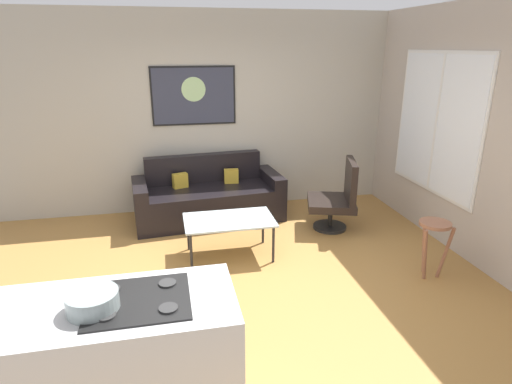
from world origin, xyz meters
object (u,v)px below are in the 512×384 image
Objects in this scene: coffee_table at (229,222)px; bar_stool at (434,235)px; wall_painting at (194,96)px; couch at (208,198)px; mixing_bowl at (93,302)px; armchair at (338,198)px.

coffee_table is 2.19m from bar_stool.
couch is at bearing -76.74° from wall_painting.
mixing_bowl is (-3.11, -1.32, 0.46)m from bar_stool.
bar_stool reaches higher than coffee_table.
mixing_bowl is at bearing -157.05° from bar_stool.
wall_painting reaches higher than coffee_table.
wall_painting reaches higher than armchair.
bar_stool is (1.99, -0.90, 0.06)m from coffee_table.
armchair is (1.51, 0.48, 0.01)m from coffee_table.
wall_painting is at bearing 97.48° from coffee_table.
armchair is 2.43m from wall_painting.
coffee_table is (0.11, -1.21, 0.13)m from couch.
armchair is 3.18× the size of mixing_bowl.
wall_painting is at bearing 76.99° from mixing_bowl.
mixing_bowl is 4.05m from wall_painting.
mixing_bowl reaches higher than coffee_table.
bar_stool is 0.53× the size of wall_painting.
couch is 2.99m from bar_stool.
wall_painting is (-0.22, 1.66, 1.24)m from coffee_table.
coffee_table is 1.08× the size of armchair.
armchair is at bearing 17.65° from coffee_table.
armchair is 3.80m from mixing_bowl.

